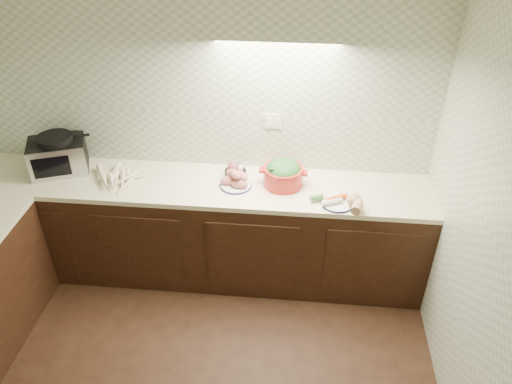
# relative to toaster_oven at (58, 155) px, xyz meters

# --- Properties ---
(room) EXTENTS (3.60, 3.60, 2.60)m
(room) POSITION_rel_toaster_oven_xyz_m (1.15, -1.59, 0.59)
(room) COLOR black
(room) RESTS_ON ground
(counter) EXTENTS (3.60, 3.60, 0.90)m
(counter) POSITION_rel_toaster_oven_xyz_m (0.46, -0.91, -0.59)
(counter) COLOR black
(counter) RESTS_ON ground
(toaster_oven) EXTENTS (0.52, 0.46, 0.30)m
(toaster_oven) POSITION_rel_toaster_oven_xyz_m (0.00, 0.00, 0.00)
(toaster_oven) COLOR black
(toaster_oven) RESTS_ON counter
(parsnip_pile) EXTENTS (0.30, 0.39, 0.08)m
(parsnip_pile) POSITION_rel_toaster_oven_xyz_m (0.53, -0.12, -0.11)
(parsnip_pile) COLOR #F0E2BF
(parsnip_pile) RESTS_ON counter
(sweet_potato_plate) EXTENTS (0.25, 0.25, 0.15)m
(sweet_potato_plate) POSITION_rel_toaster_oven_xyz_m (1.44, -0.09, -0.09)
(sweet_potato_plate) COLOR #191840
(sweet_potato_plate) RESTS_ON counter
(onion_bowl) EXTENTS (0.17, 0.17, 0.13)m
(onion_bowl) POSITION_rel_toaster_oven_xyz_m (1.42, 0.03, -0.09)
(onion_bowl) COLOR black
(onion_bowl) RESTS_ON counter
(dutch_oven) EXTENTS (0.37, 0.32, 0.21)m
(dutch_oven) POSITION_rel_toaster_oven_xyz_m (1.80, -0.04, -0.04)
(dutch_oven) COLOR #B2211E
(dutch_oven) RESTS_ON counter
(veg_plate) EXTENTS (0.41, 0.27, 0.12)m
(veg_plate) POSITION_rel_toaster_oven_xyz_m (2.25, -0.27, -0.10)
(veg_plate) COLOR #191840
(veg_plate) RESTS_ON counter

